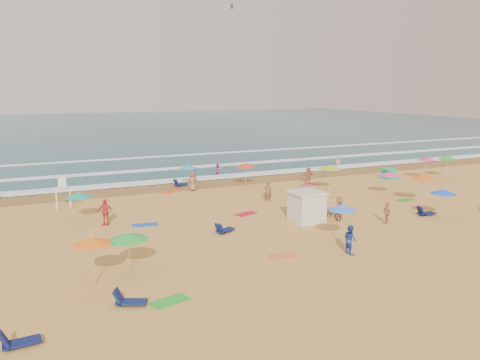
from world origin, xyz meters
name	(u,v)px	position (x,y,z in m)	size (l,w,h in m)	color
ground	(264,215)	(0.00, 0.00, 0.00)	(220.00, 220.00, 0.00)	gold
ocean	(101,128)	(0.00, 84.00, 0.00)	(220.00, 140.00, 0.18)	#0C4756
wet_sand	(206,184)	(0.00, 12.50, 0.01)	(220.00, 220.00, 0.00)	olive
surf_foam	(179,169)	(0.00, 21.32, 0.10)	(200.00, 18.70, 0.05)	white
cabana	(307,207)	(2.02, -2.64, 1.00)	(2.00, 2.00, 2.00)	silver
cabana_roof	(307,193)	(2.02, -2.64, 2.06)	(2.20, 2.20, 0.12)	silver
bicycle	(332,213)	(3.92, -2.94, 0.47)	(0.62, 1.78, 0.93)	black
lifeguard_stand	(63,195)	(-13.26, 8.24, 1.05)	(1.20, 1.20, 2.10)	white
beach_umbrellas	(246,188)	(-1.32, 0.18, 2.11)	(53.48, 23.38, 0.80)	#387AFF
loungers	(370,217)	(6.37, -4.12, 0.17)	(53.73, 25.61, 0.34)	#0E1D4A
towels	(285,224)	(0.32, -2.66, 0.01)	(50.73, 22.74, 0.03)	#E64C1C
popup_tents	(434,187)	(17.09, 0.35, 0.60)	(4.89, 16.66, 1.20)	#EB347B
beachgoers	(217,197)	(-2.23, 3.76, 0.80)	(44.54, 26.39, 2.07)	#BB2E5A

